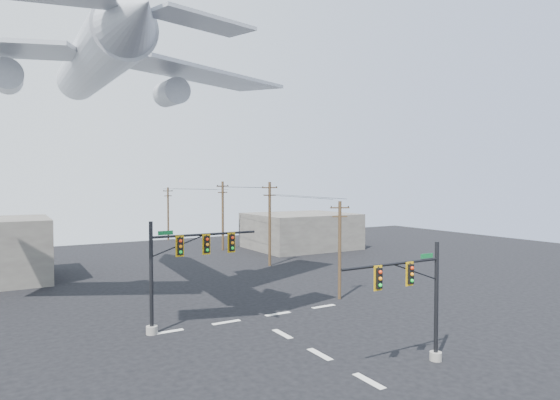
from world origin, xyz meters
TOP-DOWN VIEW (x-y plane):
  - ground at (0.00, 0.00)m, footprint 120.00×120.00m
  - lane_markings at (0.00, 5.33)m, footprint 14.00×21.20m
  - signal_mast_near at (3.39, 0.16)m, footprint 6.57×0.69m
  - signal_mast_far at (-5.17, 12.01)m, footprint 7.47×0.77m
  - utility_pole_a at (8.45, 13.23)m, footprint 1.50×0.71m
  - utility_pole_b at (11.05, 29.47)m, footprint 1.93×0.32m
  - utility_pole_c at (11.36, 43.48)m, footprint 1.95×0.54m
  - utility_pole_d at (8.27, 58.81)m, footprint 1.76×0.64m
  - power_lines at (10.22, 36.06)m, footprint 4.80×45.59m
  - airliner at (-8.82, 20.33)m, footprint 31.40×32.88m
  - building_right at (22.00, 40.00)m, footprint 14.00×12.00m

SIDE VIEW (x-z plane):
  - ground at x=0.00m, z-range 0.00..0.00m
  - lane_markings at x=0.00m, z-range 0.01..0.01m
  - building_right at x=22.00m, z-range 0.00..5.00m
  - signal_mast_near at x=3.39m, z-range 0.26..6.54m
  - signal_mast_far at x=-5.17m, z-range 0.49..7.48m
  - utility_pole_a at x=8.45m, z-range 0.18..8.09m
  - utility_pole_d at x=8.27m, z-range 0.21..8.92m
  - utility_pole_b at x=11.05m, z-range 0.22..9.72m
  - utility_pole_c at x=11.36m, z-range 0.22..9.85m
  - power_lines at x=10.22m, z-range 8.04..8.87m
  - airliner at x=-8.82m, z-range 13.85..22.62m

